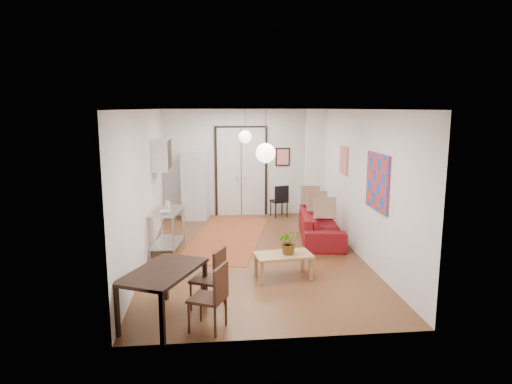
{
  "coord_description": "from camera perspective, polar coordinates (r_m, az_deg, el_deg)",
  "views": [
    {
      "loc": [
        -0.85,
        -8.88,
        2.93
      ],
      "look_at": [
        0.07,
        0.15,
        1.25
      ],
      "focal_mm": 32.0,
      "sensor_mm": 36.0,
      "label": 1
    }
  ],
  "objects": [
    {
      "name": "potted_plant",
      "position": [
        7.94,
        4.17,
        -6.26
      ],
      "size": [
        0.38,
        0.42,
        0.42
      ],
      "primitive_type": "imported",
      "rotation": [
        0.0,
        0.0,
        0.14
      ],
      "color": "#345A28",
      "rests_on": "coffee_table"
    },
    {
      "name": "pendant_front",
      "position": [
        6.96,
        1.2,
        4.9
      ],
      "size": [
        0.3,
        0.3,
        0.8
      ],
      "color": "white",
      "rests_on": "ceiling"
    },
    {
      "name": "dining_chair_near",
      "position": [
        6.93,
        -6.09,
        -9.85
      ],
      "size": [
        0.57,
        0.68,
        0.92
      ],
      "rotation": [
        0.0,
        0.0,
        -2.0
      ],
      "color": "#3A1F12",
      "rests_on": "floor"
    },
    {
      "name": "sofa",
      "position": [
        10.35,
        8.1,
        -4.21
      ],
      "size": [
        2.3,
        1.16,
        0.64
      ],
      "primitive_type": "imported",
      "rotation": [
        0.0,
        0.0,
        1.43
      ],
      "color": "maroon",
      "rests_on": "floor"
    },
    {
      "name": "black_side_chair",
      "position": [
        12.48,
        2.83,
        -0.7
      ],
      "size": [
        0.49,
        0.5,
        0.88
      ],
      "rotation": [
        0.0,
        0.0,
        3.41
      ],
      "color": "black",
      "rests_on": "floor"
    },
    {
      "name": "ceiling",
      "position": [
        8.92,
        -0.37,
        10.3
      ],
      "size": [
        4.2,
        7.0,
        0.02
      ],
      "primitive_type": "cube",
      "color": "silver",
      "rests_on": "wall_back"
    },
    {
      "name": "bowl",
      "position": [
        9.25,
        -11.28,
        -2.46
      ],
      "size": [
        0.25,
        0.25,
        0.05
      ],
      "primitive_type": "imported",
      "rotation": [
        0.0,
        0.0,
        -0.26
      ],
      "color": "silver",
      "rests_on": "kitchen_counter"
    },
    {
      "name": "fridge",
      "position": [
        12.2,
        -7.59,
        0.89
      ],
      "size": [
        0.73,
        0.73,
        1.83
      ],
      "primitive_type": "cube",
      "rotation": [
        0.0,
        0.0,
        -0.14
      ],
      "color": "silver",
      "rests_on": "floor"
    },
    {
      "name": "kitchen_counter",
      "position": [
        9.62,
        -11.05,
        -4.03
      ],
      "size": [
        0.71,
        1.19,
        0.86
      ],
      "rotation": [
        0.0,
        0.0,
        -0.14
      ],
      "color": "silver",
      "rests_on": "floor"
    },
    {
      "name": "soap_bottle",
      "position": [
        9.77,
        -11.0,
        -1.37
      ],
      "size": [
        0.1,
        0.1,
        0.18
      ],
      "primitive_type": "imported",
      "rotation": [
        0.0,
        0.0,
        -0.26
      ],
      "color": "#5290B3",
      "rests_on": "kitchen_counter"
    },
    {
      "name": "dining_table",
      "position": [
        6.5,
        -11.5,
        -10.18
      ],
      "size": [
        1.25,
        1.53,
        0.74
      ],
      "rotation": [
        0.0,
        0.0,
        -0.43
      ],
      "color": "black",
      "rests_on": "floor"
    },
    {
      "name": "kilim_rug",
      "position": [
        10.54,
        -3.54,
        -5.64
      ],
      "size": [
        2.31,
        4.12,
        0.01
      ],
      "primitive_type": "cube",
      "rotation": [
        0.0,
        0.0,
        -0.23
      ],
      "color": "#AC592B",
      "rests_on": "floor"
    },
    {
      "name": "pendant_back",
      "position": [
        10.93,
        -1.37,
        6.92
      ],
      "size": [
        0.3,
        0.3,
        0.8
      ],
      "color": "white",
      "rests_on": "ceiling"
    },
    {
      "name": "poster_back",
      "position": [
        12.58,
        3.36,
        4.4
      ],
      "size": [
        0.4,
        0.03,
        0.5
      ],
      "primitive_type": "cube",
      "color": "red",
      "rests_on": "wall_back"
    },
    {
      "name": "dining_chair_far",
      "position": [
        6.29,
        -6.11,
        -12.0
      ],
      "size": [
        0.57,
        0.68,
        0.92
      ],
      "rotation": [
        0.0,
        0.0,
        -2.0
      ],
      "color": "#3A1F12",
      "rests_on": "floor"
    },
    {
      "name": "wall_back",
      "position": [
        12.49,
        -1.89,
        3.68
      ],
      "size": [
        4.2,
        0.02,
        2.9
      ],
      "primitive_type": "cube",
      "color": "white",
      "rests_on": "floor"
    },
    {
      "name": "wall_right",
      "position": [
        9.47,
        12.4,
        1.25
      ],
      "size": [
        0.02,
        7.0,
        2.9
      ],
      "primitive_type": "cube",
      "color": "white",
      "rests_on": "floor"
    },
    {
      "name": "print_left",
      "position": [
        10.99,
        -12.23,
        5.14
      ],
      "size": [
        0.03,
        0.44,
        0.54
      ],
      "primitive_type": "cube",
      "color": "brown",
      "rests_on": "wall_left"
    },
    {
      "name": "painting_abstract",
      "position": [
        10.17,
        10.95,
        3.92
      ],
      "size": [
        0.05,
        0.5,
        0.6
      ],
      "primitive_type": "cube",
      "color": "beige",
      "rests_on": "wall_right"
    },
    {
      "name": "double_doors",
      "position": [
        12.48,
        -1.87,
        2.51
      ],
      "size": [
        1.44,
        0.06,
        2.5
      ],
      "primitive_type": "cube",
      "color": "silver",
      "rests_on": "wall_back"
    },
    {
      "name": "coffee_table",
      "position": [
        8.0,
        3.43,
        -8.13
      ],
      "size": [
        1.04,
        0.67,
        0.43
      ],
      "rotation": [
        0.0,
        0.0,
        0.14
      ],
      "color": "#AB8550",
      "rests_on": "floor"
    },
    {
      "name": "floor",
      "position": [
        9.38,
        -0.35,
        -7.7
      ],
      "size": [
        7.0,
        7.0,
        0.0
      ],
      "primitive_type": "plane",
      "color": "brown",
      "rests_on": "ground"
    },
    {
      "name": "stub_partition",
      "position": [
        11.83,
        7.42,
        3.21
      ],
      "size": [
        0.5,
        0.1,
        2.9
      ],
      "primitive_type": "cube",
      "color": "white",
      "rests_on": "floor"
    },
    {
      "name": "wall_front",
      "position": [
        5.64,
        3.03,
        -4.73
      ],
      "size": [
        4.2,
        0.02,
        2.9
      ],
      "primitive_type": "cube",
      "color": "white",
      "rests_on": "floor"
    },
    {
      "name": "wall_cabinet",
      "position": [
        10.48,
        -11.7,
        4.63
      ],
      "size": [
        0.35,
        1.0,
        0.7
      ],
      "primitive_type": "cube",
      "color": "white",
      "rests_on": "wall_left"
    },
    {
      "name": "painting_popart",
      "position": [
        8.26,
        14.97,
        1.23
      ],
      "size": [
        0.05,
        1.0,
        1.0
      ],
      "primitive_type": "cube",
      "color": "red",
      "rests_on": "wall_right"
    },
    {
      "name": "wall_left",
      "position": [
        9.08,
        -13.67,
        0.82
      ],
      "size": [
        0.02,
        7.0,
        2.9
      ],
      "primitive_type": "cube",
      "color": "white",
      "rests_on": "floor"
    }
  ]
}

